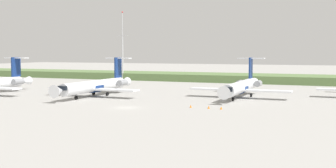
# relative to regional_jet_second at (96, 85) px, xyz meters

# --- Properties ---
(ground_plane) EXTENTS (500.00, 500.00, 0.00)m
(ground_plane) POSITION_rel_regional_jet_second_xyz_m (16.24, 14.91, -2.54)
(ground_plane) COLOR #9E9B96
(grass_berm) EXTENTS (320.00, 20.00, 2.56)m
(grass_berm) POSITION_rel_regional_jet_second_xyz_m (16.24, 61.07, -1.25)
(grass_berm) COLOR #597542
(grass_berm) RESTS_ON ground
(regional_jet_second) EXTENTS (22.81, 31.00, 9.00)m
(regional_jet_second) POSITION_rel_regional_jet_second_xyz_m (0.00, 0.00, 0.00)
(regional_jet_second) COLOR silver
(regional_jet_second) RESTS_ON ground
(regional_jet_third) EXTENTS (22.81, 31.00, 9.00)m
(regional_jet_third) POSITION_rel_regional_jet_second_xyz_m (32.13, 10.49, 0.00)
(regional_jet_third) COLOR silver
(regional_jet_third) RESTS_ON ground
(antenna_mast) EXTENTS (4.40, 0.50, 25.20)m
(antenna_mast) POSITION_rel_regional_jet_second_xyz_m (-21.15, 51.29, 7.89)
(antenna_mast) COLOR #B2B2B7
(antenna_mast) RESTS_ON ground
(safety_cone_front_marker) EXTENTS (0.44, 0.44, 0.55)m
(safety_cone_front_marker) POSITION_rel_regional_jet_second_xyz_m (27.29, -10.56, -2.26)
(safety_cone_front_marker) COLOR orange
(safety_cone_front_marker) RESTS_ON ground
(safety_cone_mid_marker) EXTENTS (0.44, 0.44, 0.55)m
(safety_cone_mid_marker) POSITION_rel_regional_jet_second_xyz_m (30.81, -10.62, -2.26)
(safety_cone_mid_marker) COLOR orange
(safety_cone_mid_marker) RESTS_ON ground
(safety_cone_rear_marker) EXTENTS (0.44, 0.44, 0.55)m
(safety_cone_rear_marker) POSITION_rel_regional_jet_second_xyz_m (33.15, -10.64, -2.26)
(safety_cone_rear_marker) COLOR orange
(safety_cone_rear_marker) RESTS_ON ground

